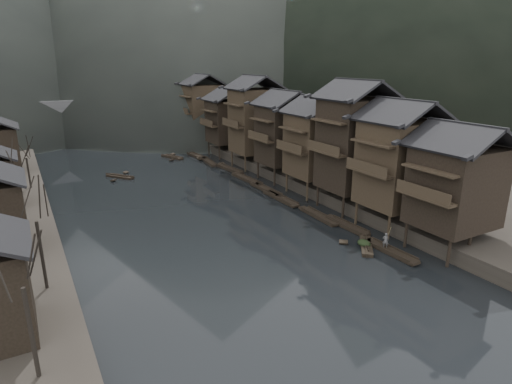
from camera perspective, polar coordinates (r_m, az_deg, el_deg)
water at (r=40.08m, az=-0.95°, el=-8.54°), size 300.00×300.00×0.00m
right_bank at (r=90.21m, az=6.64°, el=6.61°), size 40.00×200.00×1.80m
stilt_houses at (r=62.38m, az=4.54°, el=9.22°), size 9.00×67.60×15.55m
bare_trees at (r=39.22m, az=-27.95°, el=-0.72°), size 3.88×43.65×7.76m
moored_sampans at (r=62.97m, az=-0.63°, el=1.39°), size 2.91×61.20×0.47m
midriver_boats at (r=90.02m, az=-15.57°, el=5.62°), size 14.72×44.53×0.45m
stone_bridge at (r=105.91m, az=-20.06°, el=9.58°), size 40.00×6.00×9.00m
hero_sampan at (r=43.08m, az=14.48°, el=-6.91°), size 3.81×4.38×0.44m
cargo_heap at (r=42.88m, az=14.23°, el=-6.19°), size 1.09×1.43×0.66m
boatman at (r=42.56m, az=16.91°, el=-5.93°), size 0.69×0.66×1.59m
bamboo_pole at (r=41.86m, az=17.38°, el=-2.94°), size 1.56×2.05×3.07m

